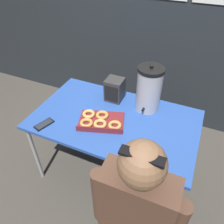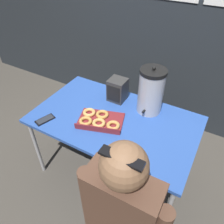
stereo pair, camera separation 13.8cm
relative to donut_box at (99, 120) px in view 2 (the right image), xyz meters
name	(u,v)px [view 2 (the right image)]	position (x,y,z in m)	size (l,w,h in m)	color
ground_plane	(114,170)	(0.09, 0.10, -0.73)	(12.00, 12.00, 0.00)	#4C473F
back_wall	(170,3)	(0.09, 1.20, 0.64)	(6.00, 0.11, 2.73)	#23282D
folding_table	(114,122)	(0.09, 0.10, -0.06)	(1.35, 0.81, 0.71)	#2D56B2
donut_box	(99,120)	(0.00, 0.00, 0.00)	(0.42, 0.35, 0.05)	maroon
coffee_urn	(151,91)	(0.29, 0.34, 0.18)	(0.21, 0.24, 0.42)	#B7B7BC
cell_phone	(45,120)	(-0.40, -0.20, -0.01)	(0.12, 0.17, 0.01)	black
space_heater	(117,90)	(-0.02, 0.35, 0.08)	(0.15, 0.15, 0.21)	#333333
person_seated	(121,221)	(0.50, -0.57, -0.12)	(0.53, 0.22, 1.24)	#33332D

